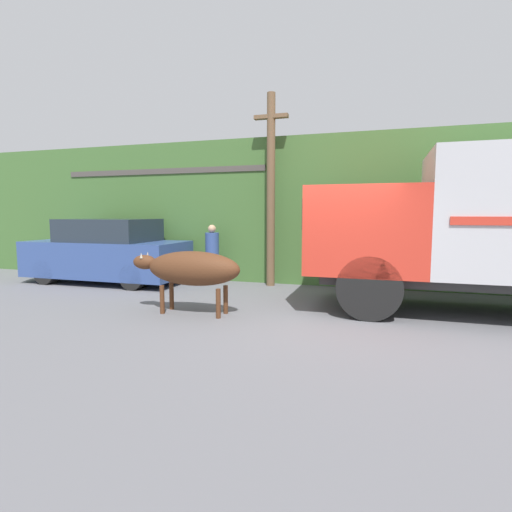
{
  "coord_description": "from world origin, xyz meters",
  "views": [
    {
      "loc": [
        0.93,
        -7.35,
        1.92
      ],
      "look_at": [
        -1.47,
        0.31,
        1.08
      ],
      "focal_mm": 28.0,
      "sensor_mm": 36.0,
      "label": 1
    }
  ],
  "objects_px": {
    "parked_suv": "(107,252)",
    "brown_cow": "(191,269)",
    "pedestrian_on_hill": "(212,252)",
    "utility_pole": "(271,187)"
  },
  "relations": [
    {
      "from": "utility_pole",
      "to": "brown_cow",
      "type": "bearing_deg",
      "value": -100.95
    },
    {
      "from": "brown_cow",
      "to": "pedestrian_on_hill",
      "type": "height_order",
      "value": "pedestrian_on_hill"
    },
    {
      "from": "brown_cow",
      "to": "parked_suv",
      "type": "height_order",
      "value": "parked_suv"
    },
    {
      "from": "brown_cow",
      "to": "parked_suv",
      "type": "relative_size",
      "value": 0.51
    },
    {
      "from": "parked_suv",
      "to": "brown_cow",
      "type": "bearing_deg",
      "value": -30.85
    },
    {
      "from": "brown_cow",
      "to": "parked_suv",
      "type": "distance_m",
      "value": 4.62
    },
    {
      "from": "utility_pole",
      "to": "pedestrian_on_hill",
      "type": "bearing_deg",
      "value": -173.62
    },
    {
      "from": "brown_cow",
      "to": "utility_pole",
      "type": "height_order",
      "value": "utility_pole"
    },
    {
      "from": "pedestrian_on_hill",
      "to": "utility_pole",
      "type": "distance_m",
      "value": 2.39
    },
    {
      "from": "brown_cow",
      "to": "utility_pole",
      "type": "xyz_separation_m",
      "value": [
        0.66,
        3.4,
        1.76
      ]
    }
  ]
}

